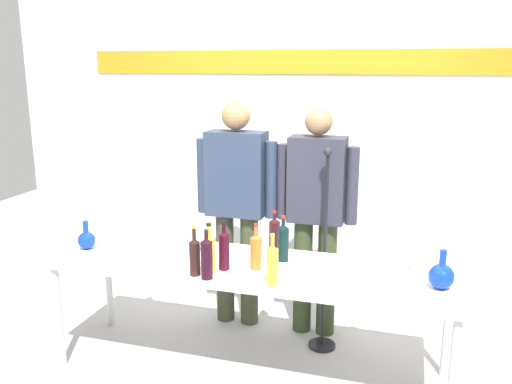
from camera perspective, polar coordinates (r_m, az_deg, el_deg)
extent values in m
plane|color=#A29E9F|center=(3.81, -0.68, -18.58)|extent=(10.00, 10.00, 0.00)
cube|color=white|center=(4.69, 4.73, 7.09)|extent=(5.56, 0.10, 3.00)
cube|color=#B58418|center=(4.60, 4.71, 13.77)|extent=(3.89, 0.01, 0.20)
cube|color=white|center=(3.47, -0.72, -8.08)|extent=(2.63, 0.72, 0.04)
cylinder|color=silver|center=(3.92, -20.42, -12.45)|extent=(0.05, 0.05, 0.73)
cylinder|color=silver|center=(3.24, 20.38, -18.25)|extent=(0.05, 0.05, 0.73)
cylinder|color=silver|center=(4.38, -15.55, -9.28)|extent=(0.05, 0.05, 0.73)
cylinder|color=silver|center=(3.78, 19.86, -13.39)|extent=(0.05, 0.05, 0.73)
sphere|color=navy|center=(3.90, -17.74, -4.98)|extent=(0.12, 0.12, 0.12)
cylinder|color=navy|center=(3.87, -17.84, -3.61)|extent=(0.04, 0.04, 0.09)
sphere|color=#10369C|center=(3.26, 19.30, -8.56)|extent=(0.15, 0.15, 0.15)
cylinder|color=#10369C|center=(3.22, 19.45, -6.69)|extent=(0.04, 0.04, 0.10)
cylinder|color=#363D26|center=(4.29, -3.32, -8.06)|extent=(0.14, 0.14, 0.89)
cylinder|color=#363D26|center=(4.23, -0.72, -8.36)|extent=(0.14, 0.14, 0.89)
cube|color=#2A374F|center=(4.03, -2.12, 1.98)|extent=(0.45, 0.22, 0.64)
cylinder|color=#2A374F|center=(4.14, -5.72, 1.76)|extent=(0.09, 0.09, 0.58)
cylinder|color=#2A374F|center=(3.96, 1.64, 1.30)|extent=(0.09, 0.09, 0.58)
sphere|color=#A0764A|center=(3.97, -2.18, 8.22)|extent=(0.22, 0.22, 0.22)
cylinder|color=#2E3C21|center=(4.13, 5.03, -8.96)|extent=(0.14, 0.14, 0.90)
cylinder|color=#2E3C21|center=(4.10, 7.58, -9.20)|extent=(0.14, 0.14, 0.90)
cube|color=#2D2F3D|center=(3.88, 6.59, 1.33)|extent=(0.41, 0.22, 0.63)
cylinder|color=#2D2F3D|center=(3.94, 2.95, 1.12)|extent=(0.09, 0.09, 0.56)
cylinder|color=#2D2F3D|center=(3.86, 10.29, 0.63)|extent=(0.09, 0.09, 0.56)
sphere|color=#98714B|center=(3.82, 6.76, 7.56)|extent=(0.20, 0.20, 0.20)
cylinder|color=#CA6222|center=(3.35, -0.01, -6.63)|extent=(0.07, 0.07, 0.20)
cone|color=#CA6222|center=(3.31, -0.01, -4.77)|extent=(0.07, 0.07, 0.03)
cylinder|color=#CA6222|center=(3.31, -0.01, -4.35)|extent=(0.02, 0.02, 0.08)
cylinder|color=#B02419|center=(3.29, -0.01, -3.57)|extent=(0.03, 0.03, 0.02)
cylinder|color=black|center=(3.49, 2.93, -5.68)|extent=(0.07, 0.07, 0.22)
cone|color=black|center=(3.45, 2.95, -3.74)|extent=(0.07, 0.07, 0.03)
cylinder|color=black|center=(3.44, 2.95, -3.39)|extent=(0.02, 0.02, 0.07)
cylinder|color=red|center=(3.43, 2.96, -2.71)|extent=(0.03, 0.03, 0.02)
cylinder|color=gold|center=(3.31, -5.04, -6.88)|extent=(0.07, 0.07, 0.21)
cone|color=gold|center=(3.27, -5.09, -4.91)|extent=(0.07, 0.07, 0.03)
cylinder|color=gold|center=(3.26, -5.10, -4.37)|extent=(0.03, 0.03, 0.09)
cylinder|color=black|center=(3.24, -5.12, -3.49)|extent=(0.03, 0.03, 0.02)
cylinder|color=black|center=(3.28, -6.60, -7.14)|extent=(0.07, 0.07, 0.21)
cone|color=black|center=(3.24, -6.66, -5.20)|extent=(0.07, 0.07, 0.03)
cylinder|color=black|center=(3.23, -6.67, -4.65)|extent=(0.02, 0.02, 0.09)
cylinder|color=gold|center=(3.21, -6.70, -3.77)|extent=(0.03, 0.03, 0.02)
cylinder|color=#321017|center=(3.64, 1.99, -4.86)|extent=(0.07, 0.07, 0.22)
cone|color=#321017|center=(3.61, 2.01, -3.03)|extent=(0.07, 0.07, 0.03)
cylinder|color=#321017|center=(3.60, 2.01, -2.76)|extent=(0.02, 0.02, 0.06)
cylinder|color=#B11D19|center=(3.59, 2.01, -2.16)|extent=(0.03, 0.03, 0.02)
cylinder|color=gold|center=(3.12, 1.77, -8.08)|extent=(0.07, 0.07, 0.22)
cone|color=gold|center=(3.08, 1.78, -5.97)|extent=(0.07, 0.07, 0.03)
cylinder|color=gold|center=(3.07, 1.79, -5.49)|extent=(0.02, 0.02, 0.08)
cylinder|color=gold|center=(3.05, 1.79, -4.65)|extent=(0.03, 0.03, 0.02)
cylinder|color=#320818|center=(3.35, -3.46, -6.47)|extent=(0.07, 0.07, 0.23)
cone|color=#320818|center=(3.31, -3.49, -4.43)|extent=(0.07, 0.07, 0.03)
cylinder|color=#320818|center=(3.30, -3.49, -4.01)|extent=(0.03, 0.03, 0.08)
cylinder|color=black|center=(3.29, -3.51, -3.25)|extent=(0.03, 0.03, 0.02)
cylinder|color=black|center=(3.22, -5.32, -7.34)|extent=(0.07, 0.07, 0.23)
cone|color=black|center=(3.17, -5.37, -5.18)|extent=(0.07, 0.07, 0.03)
cylinder|color=black|center=(3.17, -5.37, -4.87)|extent=(0.02, 0.02, 0.06)
cylinder|color=black|center=(3.15, -5.39, -4.21)|extent=(0.03, 0.03, 0.02)
cylinder|color=white|center=(3.81, -14.09, -6.15)|extent=(0.06, 0.06, 0.00)
cylinder|color=white|center=(3.80, -14.12, -5.66)|extent=(0.01, 0.01, 0.07)
cylinder|color=white|center=(3.77, -14.18, -4.63)|extent=(0.07, 0.07, 0.08)
cylinder|color=white|center=(4.09, -12.63, -4.69)|extent=(0.05, 0.05, 0.00)
cylinder|color=white|center=(4.08, -12.65, -4.22)|extent=(0.01, 0.01, 0.07)
cylinder|color=white|center=(4.06, -12.70, -3.28)|extent=(0.06, 0.06, 0.07)
cylinder|color=white|center=(3.72, -5.95, -6.26)|extent=(0.05, 0.05, 0.00)
cylinder|color=white|center=(3.71, -5.96, -5.79)|extent=(0.01, 0.01, 0.06)
cylinder|color=white|center=(3.69, -5.99, -4.79)|extent=(0.07, 0.07, 0.07)
cylinder|color=white|center=(3.54, -12.42, -7.61)|extent=(0.06, 0.06, 0.00)
cylinder|color=white|center=(3.52, -12.45, -7.05)|extent=(0.01, 0.01, 0.07)
cylinder|color=white|center=(3.50, -12.52, -5.86)|extent=(0.06, 0.06, 0.08)
cylinder|color=white|center=(3.68, -11.27, -6.70)|extent=(0.06, 0.06, 0.00)
cylinder|color=white|center=(3.67, -11.29, -6.26)|extent=(0.01, 0.01, 0.06)
cylinder|color=white|center=(3.65, -11.34, -5.25)|extent=(0.06, 0.06, 0.08)
cylinder|color=white|center=(3.56, -8.42, -7.30)|extent=(0.05, 0.05, 0.00)
cylinder|color=white|center=(3.55, -8.43, -6.85)|extent=(0.01, 0.01, 0.06)
cylinder|color=white|center=(3.52, -8.47, -5.75)|extent=(0.07, 0.07, 0.09)
cylinder|color=white|center=(3.45, 17.01, -8.46)|extent=(0.06, 0.06, 0.00)
cylinder|color=white|center=(3.44, 17.05, -7.93)|extent=(0.01, 0.01, 0.06)
cylinder|color=white|center=(3.41, 17.13, -6.90)|extent=(0.06, 0.06, 0.07)
cylinder|color=white|center=(3.55, 15.85, -7.74)|extent=(0.06, 0.06, 0.00)
cylinder|color=white|center=(3.53, 15.89, -7.12)|extent=(0.01, 0.01, 0.08)
cylinder|color=white|center=(3.51, 15.98, -5.88)|extent=(0.06, 0.06, 0.08)
cylinder|color=white|center=(3.58, 13.46, -7.41)|extent=(0.05, 0.05, 0.00)
cylinder|color=white|center=(3.57, 13.48, -6.95)|extent=(0.01, 0.01, 0.06)
cylinder|color=white|center=(3.54, 13.55, -5.89)|extent=(0.06, 0.06, 0.08)
cylinder|color=white|center=(3.23, 12.32, -9.67)|extent=(0.06, 0.06, 0.00)
cylinder|color=white|center=(3.22, 12.35, -9.15)|extent=(0.01, 0.01, 0.06)
cylinder|color=white|center=(3.20, 12.41, -8.07)|extent=(0.06, 0.06, 0.07)
cylinder|color=black|center=(4.10, 7.08, -16.00)|extent=(0.20, 0.20, 0.02)
cylinder|color=black|center=(3.80, 7.39, -6.78)|extent=(0.02, 0.02, 1.42)
sphere|color=#232328|center=(3.61, 7.75, 4.30)|extent=(0.06, 0.06, 0.06)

